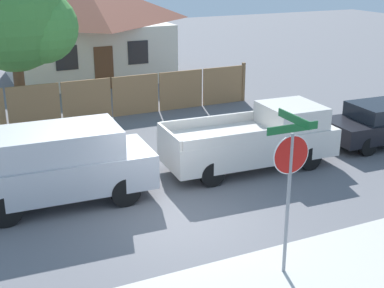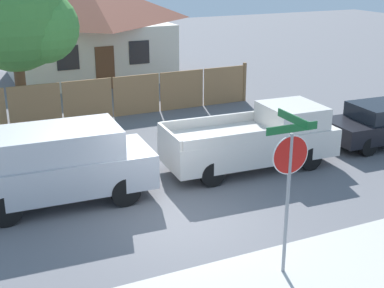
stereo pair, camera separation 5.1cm
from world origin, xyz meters
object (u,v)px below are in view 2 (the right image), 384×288
(red_suv, at_px, (59,163))
(parked_sedan, at_px, (383,123))
(oak_tree, at_px, (19,18))
(stop_sign, at_px, (290,167))
(house, at_px, (86,26))
(orange_pickup, at_px, (256,139))

(red_suv, xyz_separation_m, parked_sedan, (10.64, 0.00, -0.34))
(oak_tree, bearing_deg, stop_sign, -77.07)
(house, xyz_separation_m, stop_sign, (-1.18, -19.52, -0.33))
(house, bearing_deg, oak_tree, -120.82)
(parked_sedan, bearing_deg, red_suv, -177.37)
(house, relative_size, orange_pickup, 1.59)
(oak_tree, height_order, orange_pickup, oak_tree)
(red_suv, bearing_deg, parked_sedan, 2.63)
(parked_sedan, bearing_deg, stop_sign, -142.67)
(red_suv, relative_size, orange_pickup, 0.91)
(parked_sedan, height_order, stop_sign, stop_sign)
(house, xyz_separation_m, oak_tree, (-4.08, -6.85, 1.27))
(red_suv, bearing_deg, stop_sign, -54.26)
(house, distance_m, red_suv, 15.20)
(oak_tree, height_order, red_suv, oak_tree)
(parked_sedan, bearing_deg, orange_pickup, -177.23)
(parked_sedan, bearing_deg, house, 115.71)
(house, bearing_deg, stop_sign, -93.45)
(orange_pickup, distance_m, stop_sign, 5.78)
(orange_pickup, height_order, parked_sedan, orange_pickup)
(parked_sedan, distance_m, stop_sign, 9.05)
(red_suv, height_order, orange_pickup, red_suv)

